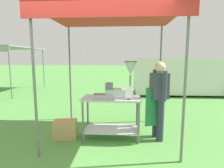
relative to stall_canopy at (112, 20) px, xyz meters
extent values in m
plane|color=#519342|center=(-0.29, 5.08, -2.43)|extent=(70.00, 70.00, 0.00)
cylinder|color=slate|center=(-1.19, -0.92, -1.19)|extent=(0.04, 0.04, 2.49)
cylinder|color=slate|center=(1.19, -0.92, -1.19)|extent=(0.04, 0.04, 2.49)
cylinder|color=slate|center=(-1.19, 1.03, -1.19)|extent=(0.04, 0.04, 2.49)
cylinder|color=slate|center=(1.19, 1.03, -1.19)|extent=(0.04, 0.04, 2.49)
cube|color=red|center=(0.00, 0.05, 0.09)|extent=(2.58, 2.15, 0.05)
cube|color=red|center=(0.00, -1.01, -0.05)|extent=(2.58, 0.02, 0.24)
cube|color=#B7B7BC|center=(0.00, -0.10, -1.58)|extent=(1.20, 0.59, 0.04)
cube|color=#B7B7BC|center=(0.00, -0.10, -2.24)|extent=(1.10, 0.54, 0.02)
cylinder|color=slate|center=(-0.55, -0.34, -2.01)|extent=(0.04, 0.04, 0.84)
cylinder|color=slate|center=(0.55, -0.34, -2.01)|extent=(0.04, 0.04, 0.84)
cylinder|color=slate|center=(-0.55, 0.14, -2.01)|extent=(0.04, 0.04, 0.84)
cylinder|color=slate|center=(0.55, 0.14, -2.01)|extent=(0.04, 0.04, 0.84)
cube|color=#B7B7BC|center=(-0.17, -0.13, -1.55)|extent=(0.40, 0.26, 0.01)
cube|color=#B7B7BC|center=(-0.17, -0.26, -1.52)|extent=(0.40, 0.01, 0.06)
cube|color=#B7B7BC|center=(-0.17, -0.01, -1.52)|extent=(0.40, 0.01, 0.06)
cube|color=#B7B7BC|center=(-0.36, -0.13, -1.52)|extent=(0.01, 0.26, 0.06)
cube|color=#B7B7BC|center=(0.03, -0.13, -1.52)|extent=(0.01, 0.26, 0.06)
torus|color=gold|center=(-0.32, -0.15, -1.54)|extent=(0.07, 0.07, 0.02)
torus|color=gold|center=(-0.16, -0.07, -1.54)|extent=(0.09, 0.09, 0.02)
torus|color=gold|center=(-0.25, -0.07, -1.54)|extent=(0.08, 0.08, 0.02)
torus|color=gold|center=(-0.07, -0.12, -1.54)|extent=(0.09, 0.09, 0.02)
torus|color=gold|center=(-0.20, -0.17, -1.54)|extent=(0.07, 0.07, 0.02)
torus|color=gold|center=(-0.03, -0.07, -1.54)|extent=(0.07, 0.07, 0.02)
torus|color=gold|center=(-0.07, -0.19, -1.54)|extent=(0.09, 0.09, 0.02)
torus|color=gold|center=(-0.15, -0.19, -1.54)|extent=(0.07, 0.07, 0.02)
cube|color=#B7B7BC|center=(0.16, -0.10, -1.47)|extent=(0.56, 0.28, 0.18)
cube|color=slate|center=(-0.05, -0.10, -1.32)|extent=(0.14, 0.22, 0.12)
cylinder|color=slate|center=(0.38, -0.10, -1.24)|extent=(0.04, 0.04, 0.28)
cone|color=#B7B7BC|center=(0.38, -0.10, -0.97)|extent=(0.25, 0.25, 0.26)
cylinder|color=slate|center=(0.38, -0.10, -0.82)|extent=(0.26, 0.26, 0.02)
cube|color=black|center=(0.35, -0.25, -1.55)|extent=(0.08, 0.05, 0.02)
cube|color=white|center=(0.35, -0.25, -1.42)|extent=(0.13, 0.02, 0.25)
cylinder|color=#2D3347|center=(1.00, -0.17, -2.00)|extent=(0.14, 0.14, 0.86)
cylinder|color=#2D3347|center=(0.94, 0.03, -2.00)|extent=(0.14, 0.14, 0.86)
cube|color=#383D4C|center=(0.97, -0.07, -1.31)|extent=(0.39, 0.30, 0.52)
cube|color=#237F47|center=(0.85, -0.10, -1.74)|extent=(0.31, 0.10, 0.80)
cylinder|color=#383D4C|center=(1.03, -0.28, -1.29)|extent=(0.11, 0.11, 0.58)
cylinder|color=#383D4C|center=(0.91, 0.14, -1.29)|extent=(0.11, 0.11, 0.58)
sphere|color=beige|center=(0.97, -0.07, -0.93)|extent=(0.22, 0.22, 0.22)
cube|color=tan|center=(-0.97, -0.18, -2.24)|extent=(0.51, 0.38, 0.38)
cube|color=white|center=(3.29, 5.00, -1.54)|extent=(5.05, 1.96, 1.60)
cube|color=#1E2833|center=(1.33, 4.98, -1.14)|extent=(0.12, 1.62, 0.70)
cylinder|color=black|center=(1.74, 4.05, -2.09)|extent=(0.68, 0.25, 0.68)
cylinder|color=black|center=(1.72, 5.91, -2.09)|extent=(0.68, 0.25, 0.68)
cylinder|color=black|center=(4.83, 5.95, -2.09)|extent=(0.68, 0.25, 0.68)
cylinder|color=slate|center=(-4.39, 3.34, -1.35)|extent=(0.04, 0.04, 2.16)
cylinder|color=slate|center=(-4.39, 6.42, -1.35)|extent=(0.04, 0.04, 2.16)
camera|label=1|loc=(0.26, -3.73, -0.76)|focal=28.98mm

